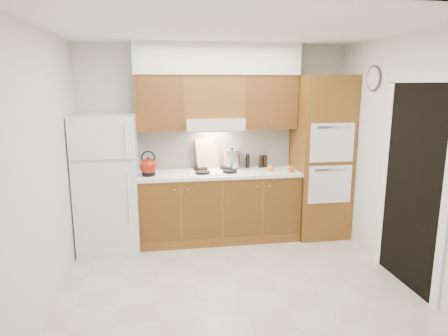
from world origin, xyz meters
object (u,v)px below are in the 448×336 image
object	(u,v)px
fridge	(108,183)
kettle	(148,167)
oven_cabinet	(321,157)
stock_pot	(232,159)

from	to	relation	value
fridge	kettle	world-z (taller)	fridge
oven_cabinet	stock_pot	size ratio (longest dim) A/B	9.73
oven_cabinet	stock_pot	bearing A→B (deg)	171.66
fridge	kettle	distance (m)	0.55
fridge	oven_cabinet	size ratio (longest dim) A/B	0.78
kettle	fridge	bearing A→B (deg)	-167.47
kettle	stock_pot	size ratio (longest dim) A/B	0.94
kettle	stock_pot	bearing A→B (deg)	25.55
stock_pot	fridge	bearing A→B (deg)	-172.58
fridge	oven_cabinet	distance (m)	2.86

